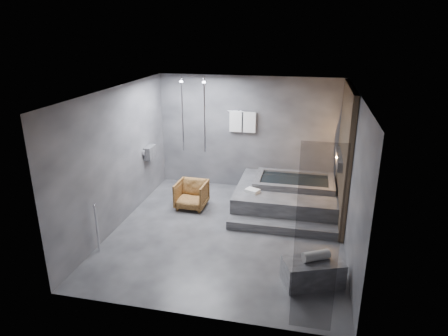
# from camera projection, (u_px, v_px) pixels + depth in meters

# --- Properties ---
(room) EXTENTS (5.00, 5.04, 2.82)m
(room) POSITION_uv_depth(u_px,v_px,m) (251.00, 147.00, 7.55)
(room) COLOR #2E2F31
(room) RESTS_ON ground
(tub_deck) EXTENTS (2.20, 2.00, 0.50)m
(tub_deck) POSITION_uv_depth(u_px,v_px,m) (286.00, 197.00, 9.02)
(tub_deck) COLOR #343436
(tub_deck) RESTS_ON ground
(tub_step) EXTENTS (2.20, 0.36, 0.18)m
(tub_step) POSITION_uv_depth(u_px,v_px,m) (282.00, 227.00, 7.99)
(tub_step) COLOR #343436
(tub_step) RESTS_ON ground
(concrete_bench) EXTENTS (1.04, 0.81, 0.41)m
(concrete_bench) POSITION_uv_depth(u_px,v_px,m) (313.00, 272.00, 6.33)
(concrete_bench) COLOR #363638
(concrete_bench) RESTS_ON ground
(driftwood_chair) EXTENTS (0.68, 0.70, 0.62)m
(driftwood_chair) POSITION_uv_depth(u_px,v_px,m) (192.00, 195.00, 8.99)
(driftwood_chair) COLOR #4B2D12
(driftwood_chair) RESTS_ON ground
(rolled_towel) EXTENTS (0.46, 0.35, 0.16)m
(rolled_towel) POSITION_uv_depth(u_px,v_px,m) (316.00, 256.00, 6.25)
(rolled_towel) COLOR silver
(rolled_towel) RESTS_ON concrete_bench
(deck_towel) EXTENTS (0.35, 0.31, 0.08)m
(deck_towel) POSITION_uv_depth(u_px,v_px,m) (252.00, 191.00, 8.61)
(deck_towel) COLOR white
(deck_towel) RESTS_ON tub_deck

